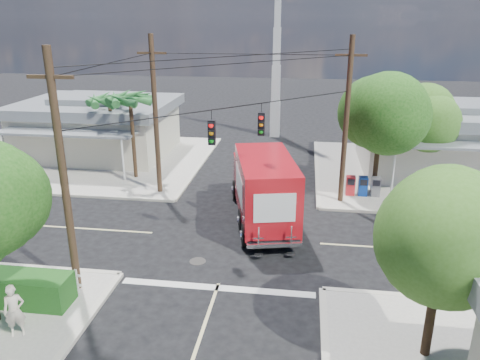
# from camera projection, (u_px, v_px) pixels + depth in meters

# --- Properties ---
(ground) EXTENTS (120.00, 120.00, 0.00)m
(ground) POSITION_uv_depth(u_px,v_px,m) (234.00, 238.00, 21.97)
(ground) COLOR black
(ground) RESTS_ON ground
(sidewalk_ne) EXTENTS (14.12, 14.12, 0.14)m
(sidewalk_ne) POSITION_uv_depth(u_px,v_px,m) (423.00, 174.00, 30.67)
(sidewalk_ne) COLOR #A39E93
(sidewalk_ne) RESTS_ON ground
(sidewalk_nw) EXTENTS (14.12, 14.12, 0.14)m
(sidewalk_nw) POSITION_uv_depth(u_px,v_px,m) (107.00, 160.00, 33.54)
(sidewalk_nw) COLOR #A39E93
(sidewalk_nw) RESTS_ON ground
(road_markings) EXTENTS (32.00, 32.00, 0.01)m
(road_markings) POSITION_uv_depth(u_px,v_px,m) (229.00, 253.00, 20.59)
(road_markings) COLOR beige
(road_markings) RESTS_ON ground
(building_ne) EXTENTS (11.80, 10.20, 4.50)m
(building_ne) POSITION_uv_depth(u_px,v_px,m) (449.00, 137.00, 30.73)
(building_ne) COLOR beige
(building_ne) RESTS_ON sidewalk_ne
(building_nw) EXTENTS (10.80, 10.20, 4.30)m
(building_nw) POSITION_uv_depth(u_px,v_px,m) (99.00, 126.00, 34.45)
(building_nw) COLOR beige
(building_nw) RESTS_ON sidewalk_nw
(radio_tower) EXTENTS (0.80, 0.80, 17.00)m
(radio_tower) POSITION_uv_depth(u_px,v_px,m) (276.00, 70.00, 38.71)
(radio_tower) COLOR silver
(radio_tower) RESTS_ON ground
(tree_ne_front) EXTENTS (4.21, 4.14, 6.66)m
(tree_ne_front) POSITION_uv_depth(u_px,v_px,m) (381.00, 114.00, 25.75)
(tree_ne_front) COLOR #422D1C
(tree_ne_front) RESTS_ON sidewalk_ne
(tree_ne_back) EXTENTS (3.77, 3.66, 5.82)m
(tree_ne_back) POSITION_uv_depth(u_px,v_px,m) (420.00, 117.00, 27.65)
(tree_ne_back) COLOR #422D1C
(tree_ne_back) RESTS_ON sidewalk_ne
(tree_se) EXTENTS (3.67, 3.54, 5.62)m
(tree_se) POSITION_uv_depth(u_px,v_px,m) (444.00, 239.00, 12.94)
(tree_se) COLOR #422D1C
(tree_se) RESTS_ON sidewalk_se
(palm_nw_front) EXTENTS (3.01, 3.08, 5.59)m
(palm_nw_front) POSITION_uv_depth(u_px,v_px,m) (130.00, 100.00, 28.29)
(palm_nw_front) COLOR #422D1C
(palm_nw_front) RESTS_ON sidewalk_nw
(palm_nw_back) EXTENTS (3.01, 3.08, 5.19)m
(palm_nw_back) POSITION_uv_depth(u_px,v_px,m) (109.00, 101.00, 30.08)
(palm_nw_back) COLOR #422D1C
(palm_nw_back) RESTS_ON sidewalk_nw
(utility_poles) EXTENTS (12.00, 10.68, 9.00)m
(utility_poles) POSITION_uv_depth(u_px,v_px,m) (206.00, 132.00, 22.12)
(utility_poles) COLOR #473321
(utility_poles) RESTS_ON ground
(picket_fence) EXTENTS (5.94, 0.06, 1.00)m
(picket_fence) POSITION_uv_depth(u_px,v_px,m) (6.00, 275.00, 17.54)
(picket_fence) COLOR silver
(picket_fence) RESTS_ON sidewalk_sw
(vending_boxes) EXTENTS (1.90, 0.50, 1.10)m
(vending_boxes) POSITION_uv_depth(u_px,v_px,m) (363.00, 186.00, 26.67)
(vending_boxes) COLOR red
(vending_boxes) RESTS_ON sidewalk_ne
(delivery_truck) EXTENTS (4.12, 8.43, 3.51)m
(delivery_truck) POSITION_uv_depth(u_px,v_px,m) (263.00, 187.00, 23.31)
(delivery_truck) COLOR black
(delivery_truck) RESTS_ON ground
(parked_car) EXTENTS (6.63, 3.87, 1.73)m
(parked_car) POSITION_uv_depth(u_px,v_px,m) (475.00, 221.00, 21.72)
(parked_car) COLOR silver
(parked_car) RESTS_ON ground
(pedestrian) EXTENTS (0.77, 0.67, 1.78)m
(pedestrian) POSITION_uv_depth(u_px,v_px,m) (14.00, 311.00, 14.82)
(pedestrian) COLOR beige
(pedestrian) RESTS_ON sidewalk_sw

